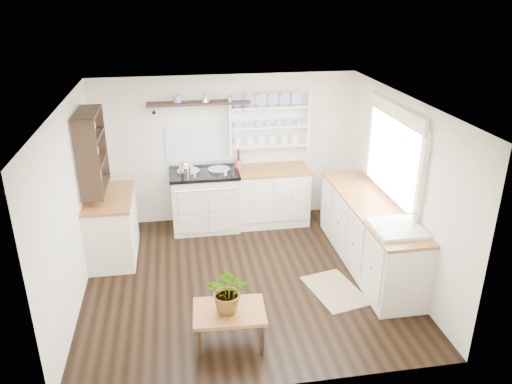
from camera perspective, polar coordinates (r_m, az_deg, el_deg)
The scene contains 19 objects.
floor at distance 6.56m, azimuth -1.35°, elevation -9.85°, with size 4.00×3.80×0.01m, color black.
wall_back at distance 7.79m, azimuth -3.43°, elevation 4.89°, with size 4.00×0.02×2.30m, color silver.
wall_right at distance 6.58m, azimuth 16.08°, elevation 0.57°, with size 0.02×3.80×2.30m, color silver.
wall_left at distance 6.10m, azimuth -20.40°, elevation -1.78°, with size 0.02×3.80×2.30m, color silver.
ceiling at distance 5.66m, azimuth -1.56°, elevation 10.16°, with size 4.00×3.80×0.01m, color white.
window at distance 6.54m, azimuth 15.52°, elevation 4.40°, with size 0.08×1.55×1.22m.
aga_cooker at distance 7.69m, azimuth -5.83°, elevation -0.83°, with size 1.04×0.72×0.96m.
back_cabinets at distance 7.83m, azimuth 1.30°, elevation -0.35°, with size 1.27×0.63×0.90m.
right_cabinets at distance 6.82m, azimuth 12.82°, elevation -4.64°, with size 0.62×2.43×0.90m.
belfast_sink at distance 6.06m, azimuth 15.67°, elevation -4.96°, with size 0.55×0.60×0.45m.
left_cabinets at distance 7.14m, azimuth -16.11°, elevation -3.71°, with size 0.62×1.13×0.90m.
plate_rack at distance 7.73m, azimuth 1.37°, elevation 7.92°, with size 1.20×0.22×0.90m.
high_shelf at distance 7.44m, azimuth -6.57°, elevation 10.00°, with size 1.50×0.29×0.16m.
left_shelving at distance 6.76m, azimuth -18.28°, elevation 4.53°, with size 0.28×0.80×1.05m, color black.
kettle at distance 7.36m, azimuth -8.12°, elevation 2.67°, with size 0.17×0.17×0.21m, color silver, non-canonical shape.
utensil_crock at distance 7.65m, azimuth -2.06°, elevation 3.21°, with size 0.11×0.11×0.13m, color #984337.
center_table at distance 5.35m, azimuth -3.07°, elevation -13.73°, with size 0.78×0.58×0.40m.
potted_plant at distance 5.18m, azimuth -3.14°, elevation -11.19°, with size 0.43×0.37×0.48m, color #3F7233.
floor_rug at distance 6.39m, azimuth 9.03°, elevation -11.07°, with size 0.55×0.85×0.02m, color #7A6547.
Camera 1 is at (-0.76, -5.47, 3.54)m, focal length 35.00 mm.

